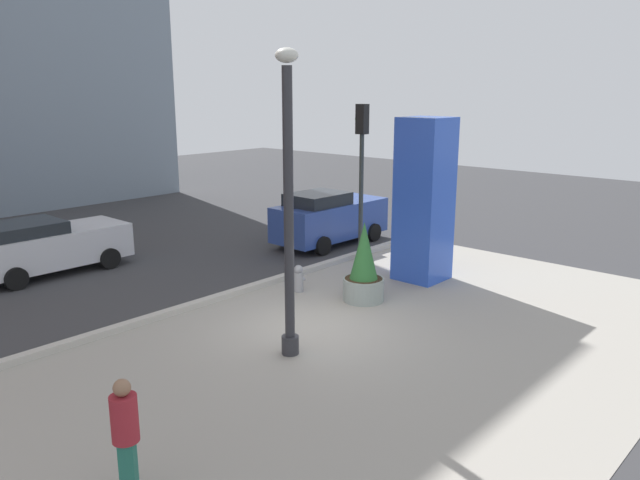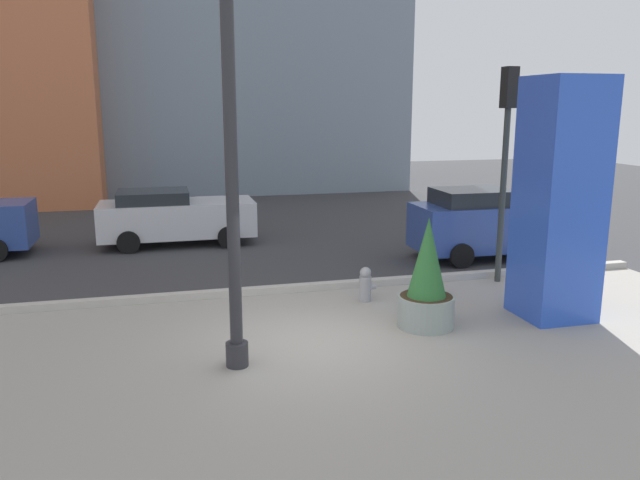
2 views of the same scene
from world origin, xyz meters
TOP-DOWN VIEW (x-y plane):
  - ground_plane at (0.00, 4.00)m, footprint 60.00×60.00m
  - plaza_pavement at (0.00, -2.00)m, footprint 18.00×10.00m
  - curb_strip at (0.00, 3.12)m, footprint 18.00×0.24m
  - lamp_post at (-1.42, -0.64)m, footprint 0.44×0.44m
  - art_pillar_blue at (4.87, 0.25)m, footprint 1.29×1.29m
  - potted_plant_near_left at (2.23, 0.30)m, footprint 1.07×1.07m
  - fire_hydrant at (1.63, 2.06)m, footprint 0.36×0.26m
  - traffic_light_far_side at (5.15, 2.73)m, footprint 0.28×0.42m
  - car_far_lane at (6.20, 4.98)m, footprint 4.41×2.05m
  - car_intersection at (-2.12, 8.86)m, footprint 4.53×2.11m

SIDE VIEW (x-z plane):
  - ground_plane at x=0.00m, z-range 0.00..0.00m
  - plaza_pavement at x=0.00m, z-range -0.01..0.01m
  - curb_strip at x=0.00m, z-range 0.00..0.16m
  - fire_hydrant at x=1.63m, z-range -0.01..0.74m
  - car_intersection at x=-2.12m, z-range 0.02..1.66m
  - potted_plant_near_left at x=2.23m, z-range -0.19..1.90m
  - car_far_lane at x=6.20m, z-range 0.00..1.91m
  - art_pillar_blue at x=4.87m, z-range 0.00..4.62m
  - lamp_post at x=-1.42m, z-range -0.08..6.04m
  - traffic_light_far_side at x=5.15m, z-range 0.84..5.76m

